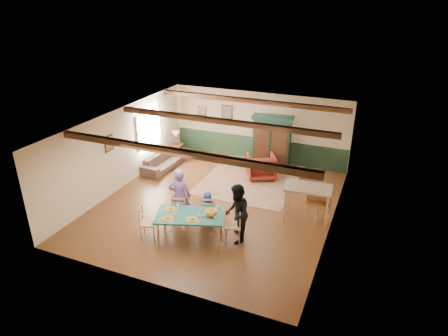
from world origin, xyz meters
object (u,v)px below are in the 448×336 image
at_px(table_lamp, 176,138).
at_px(dining_chair_end_left, 148,222).
at_px(armchair, 261,166).
at_px(bar_stool_left, 311,208).
at_px(counter_table, 307,204).
at_px(person_child, 208,208).
at_px(cat, 210,214).
at_px(person_woman, 237,214).
at_px(dining_table, 190,227).
at_px(end_table, 177,151).
at_px(bar_stool_right, 323,209).
at_px(armoire, 272,143).
at_px(dining_chair_far_left, 180,210).
at_px(sofa, 162,162).
at_px(person_man, 180,196).
at_px(dining_chair_far_right, 208,210).
at_px(dining_chair_end_right, 233,225).

bearing_deg(table_lamp, dining_chair_end_left, -68.90).
distance_m(armchair, bar_stool_left, 3.33).
relative_size(counter_table, bar_stool_left, 1.25).
xyz_separation_m(person_child, cat, (0.43, -0.80, 0.34)).
xyz_separation_m(dining_chair_end_left, bar_stool_left, (3.92, 2.38, 0.06)).
height_order(person_woman, person_child, person_woman).
relative_size(dining_table, end_table, 3.03).
height_order(bar_stool_left, bar_stool_right, bar_stool_right).
bearing_deg(cat, armoire, 69.40).
height_order(dining_table, bar_stool_left, bar_stool_left).
relative_size(person_woman, bar_stool_left, 1.55).
relative_size(dining_chair_far_left, cat, 2.64).
height_order(cat, bar_stool_left, bar_stool_left).
xyz_separation_m(armchair, bar_stool_left, (2.28, -2.42, 0.08)).
relative_size(person_woman, bar_stool_right, 1.54).
relative_size(person_woman, person_child, 1.64).
xyz_separation_m(dining_chair_far_left, bar_stool_right, (3.78, 1.50, 0.06)).
relative_size(person_child, counter_table, 0.75).
height_order(person_woman, armoire, armoire).
height_order(person_child, bar_stool_left, bar_stool_left).
bearing_deg(bar_stool_left, cat, -144.54).
bearing_deg(sofa, bar_stool_right, -102.76).
distance_m(dining_chair_end_left, person_man, 1.16).
bearing_deg(person_man, dining_table, 116.57).
relative_size(person_man, person_child, 1.72).
bearing_deg(person_man, armchair, -126.57).
relative_size(sofa, bar_stool_left, 1.81).
relative_size(dining_chair_far_right, dining_chair_end_right, 1.00).
bearing_deg(bar_stool_right, person_child, -154.32).
distance_m(cat, armoire, 5.19).
distance_m(person_man, person_child, 0.87).
distance_m(person_man, cat, 1.30).
height_order(person_child, table_lamp, table_lamp).
relative_size(armoire, counter_table, 1.56).
distance_m(dining_chair_end_left, end_table, 5.60).
height_order(dining_table, end_table, dining_table).
height_order(table_lamp, bar_stool_left, table_lamp).
height_order(armchair, bar_stool_right, bar_stool_right).
xyz_separation_m(dining_chair_end_left, sofa, (-2.01, 4.11, -0.19)).
height_order(dining_chair_end_left, armchair, dining_chair_end_left).
distance_m(armoire, bar_stool_left, 3.95).
bearing_deg(dining_chair_far_right, armchair, -115.74).
height_order(person_man, bar_stool_left, person_man).
height_order(dining_chair_far_right, armoire, armoire).
bearing_deg(dining_chair_far_right, armoire, -116.04).
bearing_deg(dining_chair_far_left, armchair, -125.90).
bearing_deg(bar_stool_left, armchair, 128.73).
bearing_deg(counter_table, dining_chair_end_right, -132.65).
xyz_separation_m(dining_chair_far_left, person_man, (-0.03, 0.08, 0.39)).
height_order(person_man, armoire, armoire).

